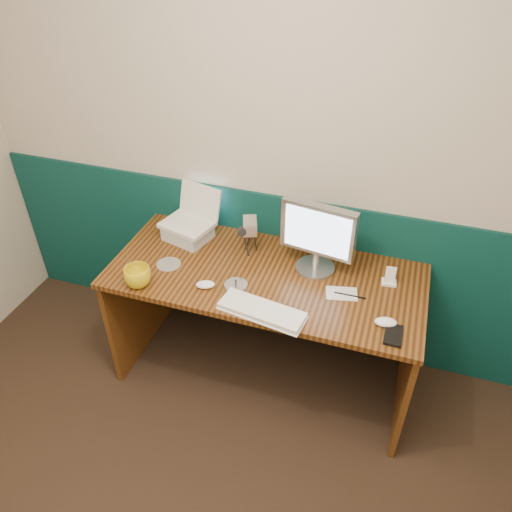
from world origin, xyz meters
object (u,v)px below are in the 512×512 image
(desk, at_px, (264,327))
(laptop, at_px, (186,209))
(monitor, at_px, (318,239))
(keyboard, at_px, (262,311))
(mug, at_px, (138,277))
(camcorder, at_px, (250,237))

(desk, xyz_separation_m, laptop, (-0.50, 0.17, 0.57))
(monitor, relative_size, keyboard, 0.93)
(mug, bearing_deg, monitor, 26.43)
(mug, bearing_deg, laptop, 81.91)
(monitor, height_order, mug, monitor)
(keyboard, xyz_separation_m, camcorder, (-0.21, 0.44, 0.08))
(desk, height_order, laptop, laptop)
(desk, height_order, monitor, monitor)
(keyboard, height_order, camcorder, camcorder)
(keyboard, bearing_deg, desk, 112.94)
(laptop, relative_size, keyboard, 0.66)
(keyboard, relative_size, camcorder, 2.10)
(monitor, relative_size, mug, 2.84)
(mug, xyz_separation_m, camcorder, (0.43, 0.43, 0.04))
(desk, bearing_deg, keyboard, -75.71)
(keyboard, distance_m, mug, 0.64)
(mug, height_order, camcorder, camcorder)
(desk, distance_m, camcorder, 0.51)
(monitor, bearing_deg, laptop, -175.34)
(mug, distance_m, camcorder, 0.62)
(laptop, xyz_separation_m, camcorder, (0.37, -0.01, -0.09))
(desk, bearing_deg, mug, -153.92)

